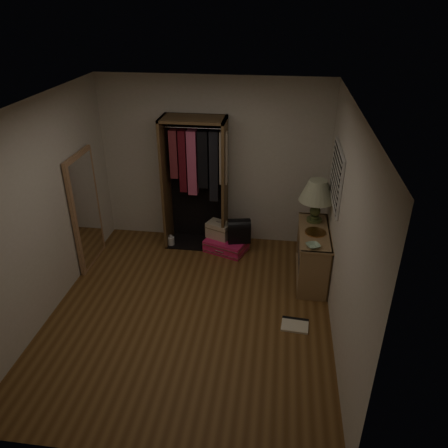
{
  "coord_description": "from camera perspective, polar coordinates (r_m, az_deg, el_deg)",
  "views": [
    {
      "loc": [
        1.01,
        -4.29,
        3.6
      ],
      "look_at": [
        0.3,
        0.95,
        0.8
      ],
      "focal_mm": 35.0,
      "sensor_mm": 36.0,
      "label": 1
    }
  ],
  "objects": [
    {
      "name": "white_jug",
      "position": [
        7.06,
        -6.93,
        -2.24
      ],
      "size": [
        0.14,
        0.14,
        0.19
      ],
      "rotation": [
        0.0,
        0.0,
        -0.39
      ],
      "color": "silver",
      "rests_on": "ground"
    },
    {
      "name": "black_bag",
      "position": [
        6.71,
        1.97,
        -0.76
      ],
      "size": [
        0.38,
        0.29,
        0.38
      ],
      "rotation": [
        0.0,
        0.0,
        0.21
      ],
      "color": "black",
      "rests_on": "pink_suitcase"
    },
    {
      "name": "floor_book",
      "position": [
        5.55,
        9.25,
        -12.78
      ],
      "size": [
        0.34,
        0.28,
        0.03
      ],
      "rotation": [
        0.0,
        0.0,
        -0.08
      ],
      "color": "beige",
      "rests_on": "ground"
    },
    {
      "name": "train_case",
      "position": [
        6.84,
        -0.66,
        -0.76
      ],
      "size": [
        0.44,
        0.38,
        0.27
      ],
      "rotation": [
        0.0,
        0.0,
        -0.4
      ],
      "color": "#BDAC90",
      "rests_on": "pink_suitcase"
    },
    {
      "name": "open_wardrobe",
      "position": [
        6.63,
        -3.61,
        6.73
      ],
      "size": [
        0.97,
        0.5,
        2.05
      ],
      "color": "brown",
      "rests_on": "ground"
    },
    {
      "name": "pink_suitcase",
      "position": [
        6.87,
        0.3,
        -2.74
      ],
      "size": [
        0.75,
        0.64,
        0.19
      ],
      "rotation": [
        0.0,
        0.0,
        -0.35
      ],
      "color": "#E21B5B",
      "rests_on": "ground"
    },
    {
      "name": "table_lamp",
      "position": [
        6.12,
        12.08,
        4.17
      ],
      "size": [
        0.56,
        0.56,
        0.62
      ],
      "rotation": [
        0.0,
        0.0,
        -0.15
      ],
      "color": "#404D25",
      "rests_on": "console_bookshelf"
    },
    {
      "name": "room_walls",
      "position": [
        4.91,
        -4.02,
        2.47
      ],
      "size": [
        3.52,
        4.02,
        2.6
      ],
      "color": "beige",
      "rests_on": "ground"
    },
    {
      "name": "ceramic_bowl",
      "position": [
        5.65,
        11.55,
        -2.8
      ],
      "size": [
        0.23,
        0.23,
        0.04
      ],
      "primitive_type": "imported",
      "rotation": [
        0.0,
        0.0,
        0.41
      ],
      "color": "#A3C4A4",
      "rests_on": "console_bookshelf"
    },
    {
      "name": "floor_mirror",
      "position": [
        6.55,
        -17.58,
        1.69
      ],
      "size": [
        0.06,
        0.8,
        1.7
      ],
      "color": "#A57650",
      "rests_on": "ground"
    },
    {
      "name": "console_bookshelf",
      "position": [
        6.25,
        11.44,
        -3.6
      ],
      "size": [
        0.42,
        1.12,
        0.75
      ],
      "color": "olive",
      "rests_on": "ground"
    },
    {
      "name": "brass_tray",
      "position": [
        6.0,
        11.84,
        -1.05
      ],
      "size": [
        0.36,
        0.36,
        0.02
      ],
      "rotation": [
        0.0,
        0.0,
        -0.32
      ],
      "color": "#B57F45",
      "rests_on": "console_bookshelf"
    },
    {
      "name": "ground",
      "position": [
        5.69,
        -4.36,
        -11.44
      ],
      "size": [
        4.0,
        4.0,
        0.0
      ],
      "primitive_type": "plane",
      "color": "brown",
      "rests_on": "ground"
    }
  ]
}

